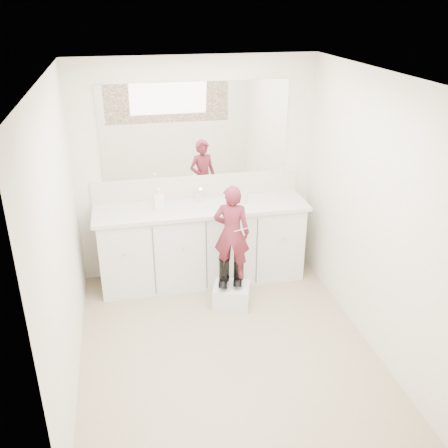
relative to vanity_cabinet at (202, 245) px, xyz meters
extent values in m
plane|color=#8D785C|center=(0.00, -1.23, -0.42)|extent=(3.00, 3.00, 0.00)
plane|color=white|center=(0.00, -1.23, 1.97)|extent=(3.00, 3.00, 0.00)
plane|color=beige|center=(0.00, 0.27, 0.77)|extent=(2.60, 0.00, 2.60)
plane|color=beige|center=(0.00, -2.73, 0.77)|extent=(2.60, 0.00, 2.60)
plane|color=beige|center=(-1.30, -1.23, 0.78)|extent=(0.00, 3.00, 3.00)
plane|color=beige|center=(1.30, -1.23, 0.78)|extent=(0.00, 3.00, 3.00)
cube|color=silver|center=(0.00, 0.00, 0.00)|extent=(2.20, 0.55, 0.85)
cube|color=beige|center=(0.00, -0.01, 0.45)|extent=(2.28, 0.58, 0.04)
cube|color=beige|center=(0.00, 0.26, 0.59)|extent=(2.28, 0.03, 0.25)
cube|color=white|center=(0.00, 0.26, 1.22)|extent=(2.00, 0.02, 1.00)
cube|color=#472819|center=(0.00, -2.71, 1.22)|extent=(2.00, 0.01, 1.20)
cylinder|color=silver|center=(0.00, 0.15, 0.52)|extent=(0.08, 0.08, 0.10)
imported|color=beige|center=(0.46, 0.00, 0.51)|extent=(0.13, 0.13, 0.10)
imported|color=white|center=(-0.44, 0.02, 0.57)|extent=(0.11, 0.11, 0.22)
cube|color=silver|center=(0.20, -0.59, -0.31)|extent=(0.44, 0.40, 0.23)
imported|color=#9D3044|center=(0.20, -0.57, 0.39)|extent=(0.41, 0.34, 0.98)
cylinder|color=pink|center=(0.27, -0.65, 0.45)|extent=(0.13, 0.06, 0.06)
camera|label=1|loc=(-0.78, -4.86, 2.49)|focal=40.00mm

